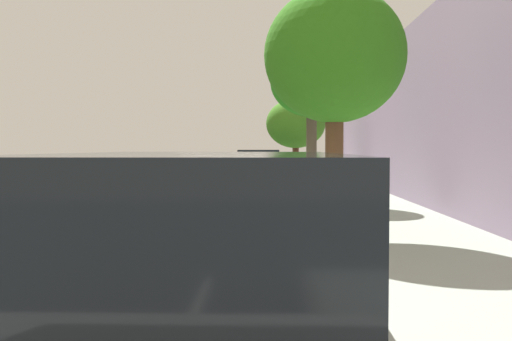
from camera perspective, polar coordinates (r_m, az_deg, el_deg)
ground at (r=18.28m, az=-3.22°, el=-4.19°), size 74.08×74.08×0.00m
sidewalk at (r=18.41m, az=9.98°, el=-3.92°), size 4.22×46.30×0.16m
curb_edge at (r=18.22m, az=3.14°, el=-3.96°), size 0.16×46.30×0.16m
lane_stripe_centre at (r=17.83m, az=-14.12°, el=-4.40°), size 0.14×44.20×0.01m
lane_stripe_bike_edge at (r=18.24m, az=-1.49°, el=-4.18°), size 0.12×46.30×0.01m
building_facade at (r=18.84m, az=17.19°, el=5.59°), size 0.50×46.30×6.36m
parked_suv_white_nearest at (r=3.72m, az=-5.46°, el=-13.39°), size 1.98×4.71×1.99m
parked_pickup_grey_second at (r=24.34m, az=0.21°, el=-0.47°), size 2.08×5.32×1.95m
parked_sedan_green_mid at (r=30.88m, az=0.50°, el=-0.19°), size 1.85×4.40×1.52m
bicycle_at_curb at (r=19.92m, az=1.67°, el=-2.58°), size 1.55×0.87×0.76m
cyclist_with_backpack at (r=19.44m, az=2.32°, el=-0.53°), size 0.52×0.56×1.80m
street_tree_near_cyclist at (r=13.04m, az=7.57°, el=10.75°), size 3.04×3.04×5.31m
street_tree_mid_block at (r=20.36m, az=5.37°, el=8.40°), size 2.81×2.81×5.35m
street_tree_far_end at (r=33.59m, az=3.84°, el=4.50°), size 3.34×3.34×4.64m
pedestrian_on_phone at (r=24.85m, az=8.44°, el=-0.14°), size 0.62×0.27×1.56m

